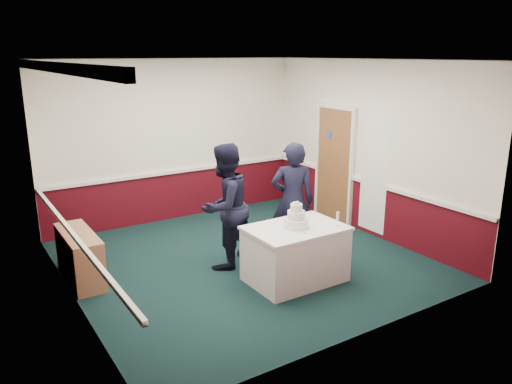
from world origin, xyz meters
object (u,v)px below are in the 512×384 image
cake_table (295,253)px  cake_knife (303,231)px  person_woman (292,201)px  sideboard (80,256)px  person_man (225,206)px  wedding_cake (296,219)px  champagne_flute (338,217)px

cake_table → cake_knife: (-0.03, -0.20, 0.39)m
cake_knife → person_woman: size_ratio=0.12×
sideboard → person_man: 2.14m
person_man → wedding_cake: bearing=98.9°
wedding_cake → person_man: size_ratio=0.20×
wedding_cake → person_man: (-0.57, 0.97, 0.03)m
sideboard → wedding_cake: size_ratio=3.30×
cake_table → cake_knife: size_ratio=6.00×
cake_table → person_man: size_ratio=0.71×
person_woman → champagne_flute: bearing=124.1°
person_man → person_woman: 1.07m
sideboard → cake_knife: cake_knife is taller
cake_knife → champagne_flute: 0.55m
sideboard → champagne_flute: 3.62m
cake_table → champagne_flute: bearing=-29.2°
sideboard → cake_table: cake_table is taller
wedding_cake → champagne_flute: size_ratio=1.78×
cake_knife → sideboard: bearing=157.9°
wedding_cake → person_man: 1.13m
person_man → person_woman: size_ratio=1.02×
champagne_flute → person_woman: bearing=92.0°
sideboard → wedding_cake: wedding_cake is taller
cake_knife → person_man: (-0.54, 1.17, 0.13)m
champagne_flute → person_man: person_man is taller
sideboard → champagne_flute: champagne_flute is taller
sideboard → person_man: size_ratio=0.65×
wedding_cake → champagne_flute: 0.57m
cake_knife → person_woman: 1.04m
sideboard → champagne_flute: bearing=-32.2°
wedding_cake → cake_knife: 0.23m
cake_knife → wedding_cake: bearing=95.6°
cake_knife → person_man: size_ratio=0.12×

